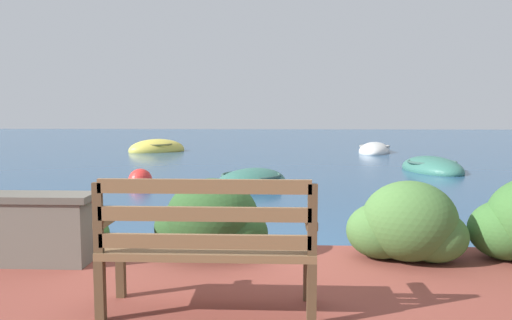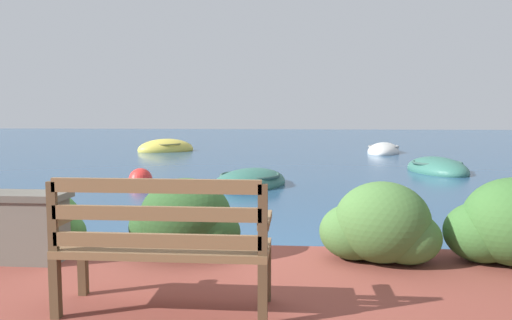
# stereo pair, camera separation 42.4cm
# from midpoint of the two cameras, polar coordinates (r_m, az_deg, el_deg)

# --- Properties ---
(ground_plane) EXTENTS (80.00, 80.00, 0.00)m
(ground_plane) POSITION_cam_midpoint_polar(r_m,az_deg,el_deg) (5.21, -2.17, -11.93)
(ground_plane) COLOR navy
(park_bench) EXTENTS (1.42, 0.48, 0.93)m
(park_bench) POSITION_cam_midpoint_polar(r_m,az_deg,el_deg) (3.38, -7.01, -9.25)
(park_bench) COLOR brown
(park_bench) RESTS_ON patio_terrace
(hedge_clump_left) EXTENTS (0.85, 0.61, 0.58)m
(hedge_clump_left) POSITION_cam_midpoint_polar(r_m,az_deg,el_deg) (5.23, -20.87, -6.88)
(hedge_clump_left) COLOR #38662D
(hedge_clump_left) RESTS_ON patio_terrace
(hedge_clump_centre) EXTENTS (1.07, 0.77, 0.73)m
(hedge_clump_centre) POSITION_cam_midpoint_polar(r_m,az_deg,el_deg) (4.71, -5.63, -7.08)
(hedge_clump_centre) COLOR #284C23
(hedge_clump_centre) RESTS_ON patio_terrace
(hedge_clump_right) EXTENTS (1.07, 0.77, 0.73)m
(hedge_clump_right) POSITION_cam_midpoint_polar(r_m,az_deg,el_deg) (4.69, 16.56, -7.37)
(hedge_clump_right) COLOR #426B33
(hedge_clump_right) RESTS_ON patio_terrace
(rowboat_nearest) EXTENTS (2.06, 2.53, 0.64)m
(rowboat_nearest) POSITION_cam_midpoint_polar(r_m,az_deg,el_deg) (10.55, 0.46, -2.66)
(rowboat_nearest) COLOR #336B5B
(rowboat_nearest) RESTS_ON ground_plane
(rowboat_mid) EXTENTS (1.67, 2.59, 0.68)m
(rowboat_mid) POSITION_cam_midpoint_polar(r_m,az_deg,el_deg) (13.91, 20.80, -1.03)
(rowboat_mid) COLOR #336B5B
(rowboat_mid) RESTS_ON ground_plane
(rowboat_far) EXTENTS (1.84, 2.99, 0.69)m
(rowboat_far) POSITION_cam_midpoint_polar(r_m,az_deg,el_deg) (19.69, 14.96, 0.97)
(rowboat_far) COLOR silver
(rowboat_far) RESTS_ON ground_plane
(rowboat_outer) EXTENTS (2.60, 2.36, 0.87)m
(rowboat_outer) POSITION_cam_midpoint_polar(r_m,az_deg,el_deg) (20.03, -9.66, 1.20)
(rowboat_outer) COLOR #DBC64C
(rowboat_outer) RESTS_ON ground_plane
(mooring_buoy) EXTENTS (0.57, 0.57, 0.51)m
(mooring_buoy) POSITION_cam_midpoint_polar(r_m,az_deg,el_deg) (11.05, -11.99, -2.25)
(mooring_buoy) COLOR red
(mooring_buoy) RESTS_ON ground_plane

